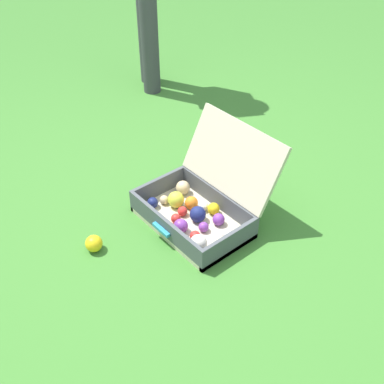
# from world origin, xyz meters

# --- Properties ---
(ground_plane) EXTENTS (16.00, 16.00, 0.00)m
(ground_plane) POSITION_xyz_m (0.00, 0.00, 0.00)
(ground_plane) COLOR #3D7A2D
(open_suitcase) EXTENTS (0.54, 0.52, 0.43)m
(open_suitcase) POSITION_xyz_m (0.07, 0.04, 0.10)
(open_suitcase) COLOR beige
(open_suitcase) RESTS_ON ground
(stray_ball_on_grass) EXTENTS (0.08, 0.08, 0.08)m
(stray_ball_on_grass) POSITION_xyz_m (-0.07, -0.46, 0.04)
(stray_ball_on_grass) COLOR yellow
(stray_ball_on_grass) RESTS_ON ground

